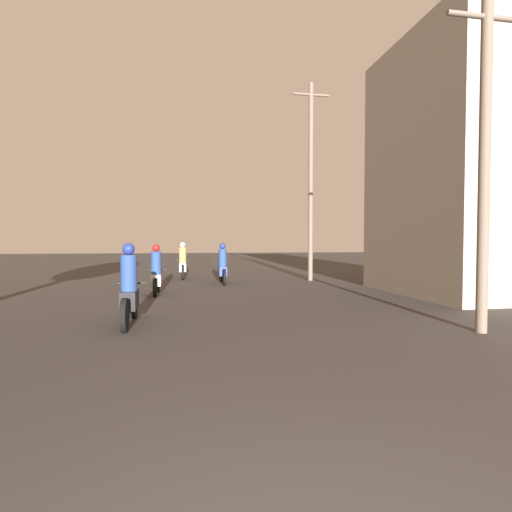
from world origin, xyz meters
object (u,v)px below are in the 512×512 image
Objects in this scene: motorcycle_silver at (183,264)px; utility_pole_far at (311,179)px; motorcycle_blue at (222,267)px; motorcycle_white at (156,274)px; utility_pole_near at (485,154)px; motorcycle_black at (129,292)px; building_right_near at (480,169)px.

utility_pole_far is (5.44, -1.81, 3.74)m from motorcycle_silver.
motorcycle_blue is 5.42m from utility_pole_far.
utility_pole_far is (6.26, 3.47, 3.76)m from motorcycle_white.
motorcycle_silver is at bearing 114.55° from utility_pole_near.
building_right_near is (10.48, 3.10, 3.36)m from motorcycle_black.
motorcycle_white is 3.74m from motorcycle_blue.
motorcycle_blue is at bearing -171.28° from utility_pole_far.
motorcycle_black is at bearing -106.53° from motorcycle_blue.
motorcycle_silver is 0.32× the size of utility_pole_near.
motorcycle_blue is at bearing -53.10° from motorcycle_silver.
motorcycle_black is at bearing -128.26° from utility_pole_far.
building_right_near is at bearing -4.34° from motorcycle_white.
utility_pole_far is (-4.00, 5.12, 0.37)m from building_right_near.
motorcycle_blue is (2.39, 2.88, 0.02)m from motorcycle_white.
utility_pole_far is at bearing 128.02° from building_right_near.
building_right_near is 0.95× the size of utility_pole_far.
motorcycle_white is at bearing 170.87° from building_right_near.
building_right_near is at bearing -27.51° from motorcycle_blue.
utility_pole_far reaches higher than utility_pole_near.
motorcycle_white is at bearing -95.18° from motorcycle_silver.
motorcycle_white is at bearing -151.01° from utility_pole_far.
utility_pole_far is at bearing 89.96° from utility_pole_near.
motorcycle_white is 0.91× the size of motorcycle_blue.
utility_pole_near is at bearing -128.88° from building_right_near.
building_right_near is (9.44, -6.93, 3.37)m from motorcycle_silver.
building_right_near reaches higher than motorcycle_black.
motorcycle_blue reaches higher than motorcycle_white.
utility_pole_near reaches higher than motorcycle_black.
motorcycle_silver is at bearing 143.74° from building_right_near.
motorcycle_black is 11.11m from utility_pole_far.
utility_pole_far reaches higher than motorcycle_black.
motorcycle_white is (0.22, 4.75, -0.03)m from motorcycle_black.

